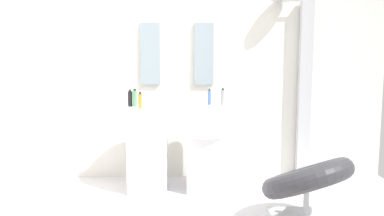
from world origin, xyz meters
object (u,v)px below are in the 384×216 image
object	(u,v)px
soap_bottle_black	(130,99)
pedestal_sink_left	(148,144)
pedestal_sink_right	(206,144)
soap_bottle_green	(135,98)
shower_column	(303,86)
lounge_chair	(307,184)
soap_bottle_blue	(209,97)
soap_bottle_amber	(140,101)
soap_bottle_grey	(223,98)

from	to	relation	value
soap_bottle_black	pedestal_sink_left	bearing A→B (deg)	-5.67
soap_bottle_black	pedestal_sink_right	bearing A→B (deg)	-1.30
soap_bottle_black	soap_bottle_green	xyz separation A→B (m)	(0.05, -0.02, 0.00)
shower_column	lounge_chair	xyz separation A→B (m)	(-0.34, -1.33, -0.73)
soap_bottle_blue	soap_bottle_black	bearing A→B (deg)	-172.15
pedestal_sink_left	soap_bottle_amber	xyz separation A→B (m)	(-0.05, -0.17, 0.47)
shower_column	soap_bottle_blue	xyz separation A→B (m)	(-1.09, -0.26, -0.11)
lounge_chair	soap_bottle_amber	distance (m)	1.77
soap_bottle_green	soap_bottle_amber	bearing A→B (deg)	-65.66
shower_column	soap_bottle_grey	size ratio (longest dim) A/B	10.75
pedestal_sink_left	soap_bottle_blue	xyz separation A→B (m)	(0.66, 0.13, 0.48)
lounge_chair	soap_bottle_grey	world-z (taller)	soap_bottle_grey
pedestal_sink_right	soap_bottle_blue	distance (m)	0.50
pedestal_sink_right	soap_bottle_blue	size ratio (longest dim) A/B	5.72
pedestal_sink_right	soap_bottle_green	bearing A→B (deg)	-179.80
shower_column	soap_bottle_amber	xyz separation A→B (m)	(-1.80, -0.55, -0.11)
soap_bottle_blue	pedestal_sink_right	bearing A→B (deg)	-109.44
soap_bottle_green	soap_bottle_blue	bearing A→B (deg)	9.82
lounge_chair	shower_column	bearing A→B (deg)	75.61
soap_bottle_black	soap_bottle_amber	size ratio (longest dim) A/B	1.06
pedestal_sink_left	soap_bottle_black	bearing A→B (deg)	174.33
soap_bottle_blue	pedestal_sink_left	bearing A→B (deg)	-168.53
lounge_chair	soap_bottle_grey	distance (m)	1.29
pedestal_sink_right	soap_bottle_blue	bearing A→B (deg)	70.56
lounge_chair	soap_bottle_green	bearing A→B (deg)	148.73
shower_column	soap_bottle_green	world-z (taller)	shower_column
soap_bottle_grey	soap_bottle_green	bearing A→B (deg)	-179.74
soap_bottle_grey	soap_bottle_amber	bearing A→B (deg)	-168.79
shower_column	soap_bottle_amber	distance (m)	1.89
pedestal_sink_left	soap_bottle_amber	size ratio (longest dim) A/B	5.99
pedestal_sink_left	pedestal_sink_right	xyz separation A→B (m)	(0.61, 0.00, 0.00)
soap_bottle_grey	pedestal_sink_left	bearing A→B (deg)	-179.89
soap_bottle_blue	soap_bottle_green	xyz separation A→B (m)	(-0.79, -0.14, 0.01)
shower_column	soap_bottle_grey	world-z (taller)	shower_column
soap_bottle_black	soap_bottle_grey	distance (m)	0.97
pedestal_sink_right	pedestal_sink_left	bearing A→B (deg)	180.00
pedestal_sink_left	soap_bottle_black	distance (m)	0.51
shower_column	soap_bottle_green	distance (m)	1.92
pedestal_sink_left	soap_bottle_blue	bearing A→B (deg)	11.47
soap_bottle_black	soap_bottle_amber	distance (m)	0.22
pedestal_sink_left	lounge_chair	bearing A→B (deg)	-33.60
soap_bottle_black	soap_bottle_blue	bearing A→B (deg)	7.85
shower_column	soap_bottle_amber	bearing A→B (deg)	-162.91
pedestal_sink_right	soap_bottle_green	distance (m)	0.88
pedestal_sink_left	soap_bottle_amber	distance (m)	0.50
soap_bottle_black	soap_bottle_amber	world-z (taller)	soap_bottle_black
shower_column	soap_bottle_green	xyz separation A→B (m)	(-1.88, -0.39, -0.10)
shower_column	soap_bottle_black	xyz separation A→B (m)	(-1.93, -0.37, -0.11)
soap_bottle_green	soap_bottle_grey	distance (m)	0.92
soap_bottle_green	soap_bottle_amber	size ratio (longest dim) A/B	1.12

